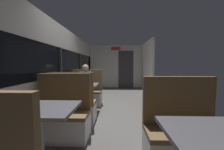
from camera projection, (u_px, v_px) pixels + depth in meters
name	position (u px, v px, depth m)	size (l,w,h in m)	color
ground_plane	(115.00, 112.00, 3.88)	(3.30, 9.20, 0.02)	#514F4C
carriage_window_panel_left	(60.00, 70.00, 3.84)	(0.09, 8.48, 2.30)	beige
carriage_end_bulkhead	(117.00, 67.00, 7.97)	(2.90, 0.11, 2.30)	beige
carriage_aisle_panel_right	(147.00, 67.00, 6.73)	(0.08, 2.40, 2.30)	beige
dining_table_near_window	(39.00, 115.00, 1.78)	(0.90, 0.70, 0.74)	#9E9EA3
bench_near_window_facing_entry	(61.00, 119.00, 2.50)	(0.95, 0.50, 1.10)	silver
dining_table_mid_window	(81.00, 88.00, 3.85)	(0.90, 0.70, 0.74)	#9E9EA3
bench_mid_window_facing_end	(73.00, 107.00, 3.17)	(0.95, 0.50, 1.10)	silver
bench_mid_window_facing_entry	(86.00, 94.00, 4.57)	(0.95, 0.50, 1.10)	silver
bench_front_aisle_facing_entry	(183.00, 138.00, 1.84)	(0.95, 0.50, 1.10)	silver
seated_passenger	(86.00, 88.00, 4.48)	(0.47, 0.55, 1.26)	#26262D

